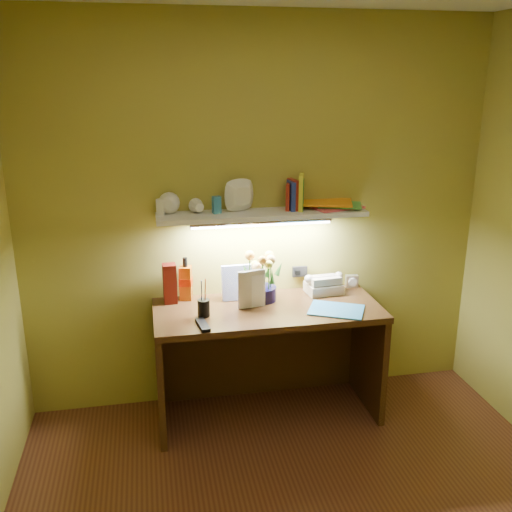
{
  "coord_description": "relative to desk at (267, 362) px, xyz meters",
  "views": [
    {
      "loc": [
        -0.7,
        -1.99,
        2.1
      ],
      "look_at": [
        -0.04,
        1.35,
        1.04
      ],
      "focal_mm": 40.0,
      "sensor_mm": 36.0,
      "label": 1
    }
  ],
  "objects": [
    {
      "name": "whisky_box",
      "position": [
        -0.58,
        0.2,
        0.5
      ],
      "size": [
        0.09,
        0.09,
        0.25
      ],
      "primitive_type": "cube",
      "rotation": [
        0.0,
        0.0,
        0.05
      ],
      "color": "#62140B",
      "rests_on": "desk"
    },
    {
      "name": "whisky_bottle",
      "position": [
        -0.48,
        0.24,
        0.51
      ],
      "size": [
        0.09,
        0.09,
        0.28
      ],
      "primitive_type": null,
      "rotation": [
        0.0,
        0.0,
        -0.24
      ],
      "color": "#AC4807",
      "rests_on": "desk"
    },
    {
      "name": "flower_bouquet",
      "position": [
        -0.01,
        0.13,
        0.53
      ],
      "size": [
        0.24,
        0.24,
        0.31
      ],
      "primitive_type": null,
      "rotation": [
        0.0,
        0.0,
        0.27
      ],
      "color": "#0D0A39",
      "rests_on": "desk"
    },
    {
      "name": "desk_book_a",
      "position": [
        -0.18,
        0.01,
        0.5
      ],
      "size": [
        0.18,
        0.05,
        0.24
      ],
      "primitive_type": "imported",
      "rotation": [
        0.0,
        0.0,
        0.16
      ],
      "color": "beige",
      "rests_on": "desk"
    },
    {
      "name": "desk",
      "position": [
        0.0,
        0.0,
        0.0
      ],
      "size": [
        1.4,
        0.6,
        0.75
      ],
      "primitive_type": "cube",
      "color": "#361B0E",
      "rests_on": "ground"
    },
    {
      "name": "desk_clock",
      "position": [
        0.63,
        0.25,
        0.42
      ],
      "size": [
        0.09,
        0.05,
        0.08
      ],
      "primitive_type": "cube",
      "rotation": [
        0.0,
        0.0,
        -0.1
      ],
      "color": "silver",
      "rests_on": "desk"
    },
    {
      "name": "desk_book_b",
      "position": [
        -0.17,
        0.02,
        0.48
      ],
      "size": [
        0.15,
        0.03,
        0.21
      ],
      "primitive_type": "imported",
      "rotation": [
        0.0,
        0.0,
        0.07
      ],
      "color": "white",
      "rests_on": "desk"
    },
    {
      "name": "wall_shelf",
      "position": [
        0.01,
        0.18,
        0.96
      ],
      "size": [
        1.32,
        0.33,
        0.25
      ],
      "color": "white",
      "rests_on": "ground"
    },
    {
      "name": "blue_folder",
      "position": [
        0.4,
        -0.13,
        0.38
      ],
      "size": [
        0.4,
        0.36,
        0.01
      ],
      "primitive_type": "cube",
      "rotation": [
        0.0,
        0.0,
        -0.46
      ],
      "color": "#3386C1",
      "rests_on": "desk"
    },
    {
      "name": "tv_remote",
      "position": [
        -0.42,
        -0.2,
        0.38
      ],
      "size": [
        0.07,
        0.18,
        0.02
      ],
      "primitive_type": "cube",
      "rotation": [
        0.0,
        0.0,
        0.14
      ],
      "color": "black",
      "rests_on": "desk"
    },
    {
      "name": "art_card",
      "position": [
        -0.15,
        0.18,
        0.49
      ],
      "size": [
        0.23,
        0.05,
        0.22
      ],
      "primitive_type": null,
      "rotation": [
        0.0,
        0.0,
        0.03
      ],
      "color": "white",
      "rests_on": "desk"
    },
    {
      "name": "telephone",
      "position": [
        0.41,
        0.18,
        0.44
      ],
      "size": [
        0.24,
        0.19,
        0.13
      ],
      "primitive_type": null,
      "rotation": [
        0.0,
        0.0,
        0.09
      ],
      "color": "beige",
      "rests_on": "desk"
    },
    {
      "name": "pen_cup",
      "position": [
        -0.4,
        -0.06,
        0.46
      ],
      "size": [
        0.07,
        0.07,
        0.18
      ],
      "primitive_type": "cylinder",
      "rotation": [
        0.0,
        0.0,
        -0.02
      ],
      "color": "black",
      "rests_on": "desk"
    }
  ]
}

